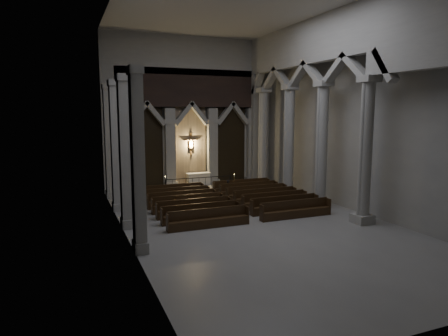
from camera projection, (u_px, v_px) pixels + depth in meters
name	position (u px, v px, depth m)	size (l,w,h in m)	color
room	(255.00, 84.00, 21.35)	(24.00, 24.10, 12.00)	gray
sanctuary_wall	(191.00, 106.00, 32.09)	(14.00, 0.77, 12.00)	#9D9A92
right_arcade	(325.00, 84.00, 24.56)	(1.00, 24.00, 12.00)	#9D9A92
left_pilasters	(120.00, 151.00, 22.61)	(0.60, 13.00, 8.03)	#9D9A92
sanctuary_step	(196.00, 187.00, 32.16)	(8.50, 2.60, 0.15)	#9D9A92
altar	(198.00, 179.00, 32.76)	(1.96, 0.78, 0.99)	beige
altar_rail	(199.00, 182.00, 31.22)	(5.40, 0.09, 1.06)	black
candle_stand_left	(166.00, 188.00, 30.35)	(0.22, 0.22, 1.28)	#AB8D34
candle_stand_right	(234.00, 185.00, 31.56)	(0.21, 0.21, 1.24)	#AB8D34
pews	(228.00, 202.00, 25.80)	(9.95, 8.19, 1.01)	black
worshipper	(228.00, 188.00, 28.89)	(0.45, 0.29, 1.23)	black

